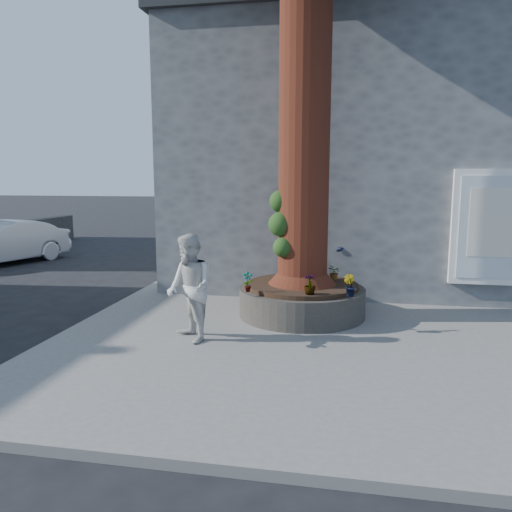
% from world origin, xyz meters
% --- Properties ---
extents(ground, '(120.00, 120.00, 0.00)m').
position_xyz_m(ground, '(0.00, 0.00, 0.00)').
color(ground, black).
rests_on(ground, ground).
extents(pavement, '(9.00, 8.00, 0.12)m').
position_xyz_m(pavement, '(1.50, 1.00, 0.06)').
color(pavement, slate).
rests_on(pavement, ground).
extents(yellow_line, '(0.10, 30.00, 0.01)m').
position_xyz_m(yellow_line, '(-3.05, 1.00, 0.00)').
color(yellow_line, yellow).
rests_on(yellow_line, ground).
extents(stone_shop, '(10.30, 8.30, 6.30)m').
position_xyz_m(stone_shop, '(2.50, 7.20, 3.16)').
color(stone_shop, '#535558').
rests_on(stone_shop, ground).
extents(planter, '(2.30, 2.30, 0.60)m').
position_xyz_m(planter, '(0.80, 2.00, 0.41)').
color(planter, black).
rests_on(planter, pavement).
extents(man, '(0.78, 0.59, 1.93)m').
position_xyz_m(man, '(1.39, 3.38, 1.09)').
color(man, '#151F3A').
rests_on(man, pavement).
extents(woman, '(1.01, 1.03, 1.67)m').
position_xyz_m(woman, '(-0.77, 0.23, 0.96)').
color(woman, beige).
rests_on(woman, pavement).
extents(shopping_bag, '(0.23, 0.19, 0.28)m').
position_xyz_m(shopping_bag, '(1.70, 3.30, 0.26)').
color(shopping_bag, white).
rests_on(shopping_bag, pavement).
extents(car_silver, '(2.66, 4.23, 1.32)m').
position_xyz_m(car_silver, '(-8.81, 6.51, 0.66)').
color(car_silver, '#B9BCC2').
rests_on(car_silver, ground).
extents(plant_a, '(0.21, 0.17, 0.35)m').
position_xyz_m(plant_a, '(-0.05, 1.15, 0.89)').
color(plant_a, gray).
rests_on(plant_a, planter).
extents(plant_b, '(0.27, 0.27, 0.36)m').
position_xyz_m(plant_b, '(1.65, 1.15, 0.90)').
color(plant_b, gray).
rests_on(plant_b, planter).
extents(plant_c, '(0.22, 0.22, 0.34)m').
position_xyz_m(plant_c, '(1.00, 1.15, 0.89)').
color(plant_c, gray).
rests_on(plant_c, planter).
extents(plant_d, '(0.31, 0.32, 0.28)m').
position_xyz_m(plant_d, '(1.37, 2.46, 0.86)').
color(plant_d, gray).
rests_on(plant_d, planter).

